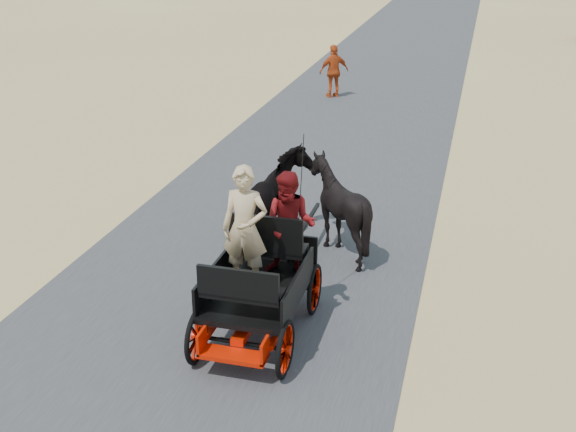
% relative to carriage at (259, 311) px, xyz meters
% --- Properties ---
extents(ground, '(140.00, 140.00, 0.00)m').
position_rel_carriage_xyz_m(ground, '(-0.83, -2.32, -0.36)').
color(ground, tan).
extents(road, '(6.00, 140.00, 0.01)m').
position_rel_carriage_xyz_m(road, '(-0.83, -2.32, -0.35)').
color(road, '#38383A').
rests_on(road, ground).
extents(carriage, '(1.30, 2.40, 0.72)m').
position_rel_carriage_xyz_m(carriage, '(0.00, 0.00, 0.00)').
color(carriage, black).
rests_on(carriage, ground).
extents(horse_left, '(0.91, 2.01, 1.70)m').
position_rel_carriage_xyz_m(horse_left, '(-0.55, 3.00, 0.49)').
color(horse_left, black).
rests_on(horse_left, ground).
extents(horse_right, '(1.37, 1.54, 1.70)m').
position_rel_carriage_xyz_m(horse_right, '(0.55, 3.00, 0.49)').
color(horse_right, black).
rests_on(horse_right, ground).
extents(driver_man, '(0.66, 0.43, 1.80)m').
position_rel_carriage_xyz_m(driver_man, '(-0.20, 0.05, 1.26)').
color(driver_man, tan).
rests_on(driver_man, carriage).
extents(passenger_woman, '(0.77, 0.60, 1.58)m').
position_rel_carriage_xyz_m(passenger_woman, '(0.30, 0.60, 1.15)').
color(passenger_woman, '#660C0F').
rests_on(passenger_woman, carriage).
extents(pedestrian, '(1.07, 0.92, 1.73)m').
position_rel_carriage_xyz_m(pedestrian, '(-1.93, 14.60, 0.50)').
color(pedestrian, '#B74014').
rests_on(pedestrian, ground).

